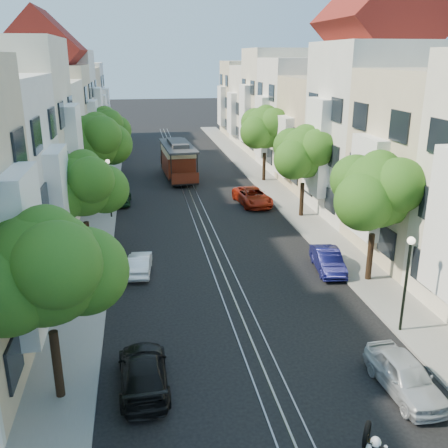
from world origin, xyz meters
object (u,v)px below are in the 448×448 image
tree_e_b (378,192)px  parked_car_w_near (143,372)px  tree_e_c (305,154)px  parked_car_e_far (253,196)px  tree_w_a (47,271)px  parked_car_w_mid (140,264)px  cable_car (178,158)px  parked_car_e_mid (328,260)px  tree_w_d (105,128)px  parked_car_w_far (122,197)px  tree_e_d (266,128)px  lamp_east (407,270)px  tree_w_b (84,187)px  tree_w_c (97,141)px  lamp_west (109,180)px  parked_car_e_near (405,376)px

tree_e_b → parked_car_w_near: (-11.66, -6.83, -4.13)m
tree_e_c → parked_car_e_far: tree_e_c is taller
tree_e_c → tree_e_b: bearing=-90.0°
tree_w_a → parked_car_w_mid: tree_w_a is taller
cable_car → parked_car_e_mid: (6.10, -22.99, -1.31)m
tree_w_a → tree_w_d: tree_w_a is taller
parked_car_w_far → tree_w_a: bearing=88.1°
cable_car → parked_car_w_far: 9.61m
tree_e_d → lamp_east: 27.07m
tree_w_b → parked_car_e_mid: (12.74, -3.40, -3.80)m
tree_e_d → tree_w_a: (-14.40, -29.00, -0.13)m
tree_e_b → parked_car_e_far: 15.54m
cable_car → tree_e_b: bearing=-75.9°
tree_e_c → tree_w_b: bearing=-157.4°
cable_car → parked_car_e_mid: cable_car is taller
tree_e_d → tree_w_c: 15.60m
cable_car → tree_w_b: bearing=-112.2°
tree_w_a → tree_w_d: (-0.00, 34.00, -0.13)m
tree_e_b → lamp_west: tree_e_b is taller
parked_car_e_mid → parked_car_w_mid: size_ratio=1.12×
tree_w_a → tree_w_c: (0.00, 23.00, 0.34)m
parked_car_w_far → parked_car_w_mid: bearing=96.9°
parked_car_w_mid → parked_car_w_far: parked_car_w_far is taller
lamp_west → parked_car_w_far: bearing=78.8°
parked_car_e_near → parked_car_w_near: size_ratio=0.90×
lamp_east → parked_car_e_mid: size_ratio=1.14×
tree_e_b → parked_car_w_near: 14.13m
tree_w_d → lamp_east: (13.44, -31.98, -1.75)m
tree_w_a → parked_car_e_near: 12.41m
parked_car_e_far → parked_car_w_mid: parked_car_e_far is taller
cable_car → parked_car_e_far: (4.95, -9.87, -1.26)m
lamp_west → parked_car_w_far: size_ratio=1.28×
tree_w_b → parked_car_e_far: size_ratio=1.34×
tree_w_a → tree_w_b: 12.00m
tree_w_d → tree_e_d: bearing=-19.1°
tree_w_d → cable_car: (6.64, -2.41, -2.69)m
tree_e_b → tree_w_d: size_ratio=1.03×
lamp_east → tree_w_c: bearing=122.6°
tree_w_c → parked_car_e_near: size_ratio=1.89×
tree_e_b → cable_car: size_ratio=0.78×
tree_w_d → parked_car_e_mid: size_ratio=1.79×
tree_w_b → parked_car_e_mid: size_ratio=1.73×
tree_w_c → tree_w_d: bearing=90.0°
tree_w_a → parked_car_e_far: size_ratio=1.42×
tree_w_c → parked_car_w_near: bearing=-83.2°
lamp_west → tree_e_b: bearing=-43.8°
tree_w_c → parked_car_w_far: 4.80m
parked_car_e_near → parked_car_w_near: (-8.86, 1.81, -0.04)m
tree_e_d → tree_w_c: bearing=-157.4°
tree_e_c → parked_car_w_far: bearing=156.6°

